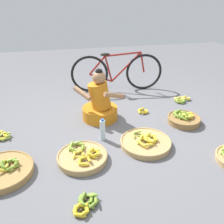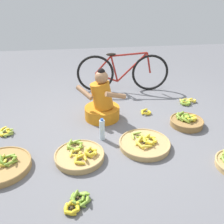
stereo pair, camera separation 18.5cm
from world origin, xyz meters
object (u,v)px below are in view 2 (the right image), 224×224
(loose_bananas_mid_right, at_px, (77,202))
(loose_bananas_front_left, at_px, (5,132))
(banana_basket_back_left, at_px, (145,144))
(banana_basket_front_right, at_px, (1,166))
(banana_basket_front_center, at_px, (80,155))
(loose_bananas_back_center, at_px, (146,112))
(bicycle_leaning, at_px, (123,72))
(banana_basket_near_vendor, at_px, (187,121))
(vendor_woman_front, at_px, (102,103))
(water_bottle, at_px, (102,130))
(loose_bananas_near_bicycle, at_px, (187,102))

(loose_bananas_mid_right, xyz_separation_m, loose_bananas_front_left, (-0.94, 1.34, -0.00))
(banana_basket_back_left, height_order, banana_basket_front_right, banana_basket_front_right)
(banana_basket_front_center, bearing_deg, loose_bananas_back_center, 42.59)
(bicycle_leaning, bearing_deg, banana_basket_near_vendor, -65.07)
(loose_bananas_front_left, bearing_deg, banana_basket_front_center, -34.87)
(banana_basket_back_left, bearing_deg, vendor_woman_front, 118.16)
(banana_basket_back_left, relative_size, loose_bananas_mid_right, 2.19)
(banana_basket_front_right, height_order, banana_basket_front_center, banana_basket_front_right)
(loose_bananas_front_left, bearing_deg, banana_basket_near_vendor, -3.34)
(vendor_woman_front, xyz_separation_m, water_bottle, (-0.06, -0.57, -0.10))
(vendor_woman_front, relative_size, loose_bananas_near_bicycle, 2.35)
(banana_basket_near_vendor, bearing_deg, banana_basket_back_left, -150.22)
(loose_bananas_front_left, distance_m, loose_bananas_near_bicycle, 2.89)
(vendor_woman_front, xyz_separation_m, banana_basket_front_right, (-1.21, -0.98, -0.20))
(loose_bananas_back_center, distance_m, loose_bananas_near_bicycle, 0.84)
(loose_bananas_mid_right, xyz_separation_m, loose_bananas_back_center, (1.10, 1.62, -0.00))
(vendor_woman_front, height_order, banana_basket_front_center, vendor_woman_front)
(loose_bananas_near_bicycle, distance_m, water_bottle, 1.78)
(vendor_woman_front, xyz_separation_m, banana_basket_near_vendor, (1.17, -0.39, -0.18))
(banana_basket_front_right, xyz_separation_m, banana_basket_front_center, (0.84, 0.05, 0.00))
(loose_bananas_near_bicycle, bearing_deg, loose_bananas_mid_right, -135.33)
(banana_basket_front_center, distance_m, loose_bananas_near_bicycle, 2.22)
(banana_basket_front_right, relative_size, loose_bananas_front_left, 2.68)
(loose_bananas_mid_right, relative_size, loose_bananas_near_bicycle, 0.88)
(bicycle_leaning, distance_m, loose_bananas_back_center, 1.06)
(banana_basket_back_left, distance_m, banana_basket_front_right, 1.65)
(loose_bananas_back_center, bearing_deg, loose_bananas_near_bicycle, 17.70)
(loose_bananas_near_bicycle, bearing_deg, banana_basket_near_vendor, -115.06)
(banana_basket_near_vendor, bearing_deg, loose_bananas_near_bicycle, 64.94)
(loose_bananas_mid_right, xyz_separation_m, water_bottle, (0.35, 1.02, 0.11))
(vendor_woman_front, height_order, loose_bananas_near_bicycle, vendor_woman_front)
(banana_basket_near_vendor, height_order, loose_bananas_front_left, banana_basket_near_vendor)
(vendor_woman_front, relative_size, banana_basket_front_right, 1.21)
(banana_basket_back_left, bearing_deg, loose_bananas_mid_right, -137.62)
(banana_basket_front_right, relative_size, loose_bananas_back_center, 3.75)
(banana_basket_back_left, distance_m, loose_bananas_back_center, 0.89)
(banana_basket_near_vendor, relative_size, water_bottle, 1.55)
(banana_basket_front_right, height_order, loose_bananas_near_bicycle, banana_basket_front_right)
(vendor_woman_front, distance_m, bicycle_leaning, 1.15)
(loose_bananas_near_bicycle, height_order, water_bottle, water_bottle)
(banana_basket_front_center, bearing_deg, banana_basket_near_vendor, 19.32)
(loose_bananas_front_left, xyz_separation_m, loose_bananas_near_bicycle, (2.84, 0.54, 0.00))
(banana_basket_near_vendor, distance_m, loose_bananas_mid_right, 1.98)
(loose_bananas_mid_right, bearing_deg, loose_bananas_near_bicycle, 44.67)
(loose_bananas_mid_right, distance_m, water_bottle, 1.08)
(banana_basket_back_left, distance_m, banana_basket_front_center, 0.81)
(banana_basket_front_center, xyz_separation_m, loose_bananas_near_bicycle, (1.85, 1.22, -0.02))
(banana_basket_back_left, xyz_separation_m, loose_bananas_near_bicycle, (1.05, 1.11, -0.01))
(bicycle_leaning, xyz_separation_m, banana_basket_front_center, (-0.87, -1.96, -0.31))
(loose_bananas_mid_right, height_order, loose_bananas_front_left, loose_bananas_mid_right)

